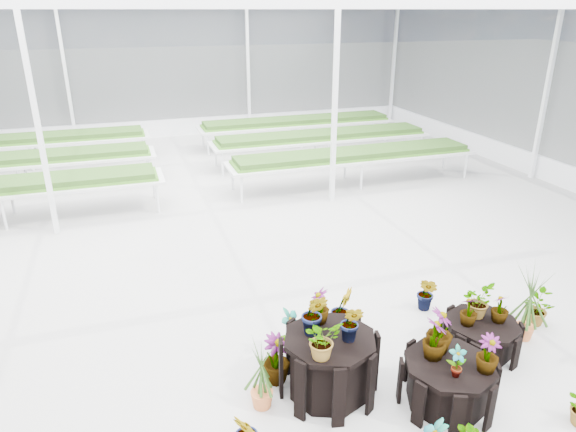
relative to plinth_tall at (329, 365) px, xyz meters
name	(u,v)px	position (x,y,z in m)	size (l,w,h in m)	color
ground_plane	(251,310)	(-0.43, 2.01, -0.38)	(24.00, 24.00, 0.00)	gray
greenhouse_shell	(246,166)	(-0.43, 2.01, 1.87)	(18.00, 24.00, 4.50)	white
steel_frame	(246,166)	(-0.43, 2.01, 1.87)	(18.00, 24.00, 4.50)	silver
nursery_benches	(184,159)	(-0.43, 9.21, 0.04)	(16.00, 7.00, 0.84)	silver
plinth_tall	(329,365)	(0.00, 0.00, 0.00)	(1.12, 1.12, 0.76)	black
plinth_mid	(447,383)	(1.20, -0.60, -0.10)	(1.05, 1.05, 0.56)	black
plinth_low	(481,336)	(2.20, 0.10, -0.16)	(0.97, 0.97, 0.44)	black
nursery_plants	(420,341)	(1.14, -0.08, 0.13)	(4.86, 3.01, 1.30)	#284818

